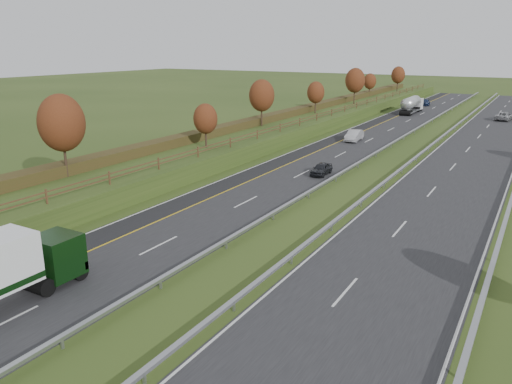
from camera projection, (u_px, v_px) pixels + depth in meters
ground at (382, 167)px, 58.91m from camera, size 400.00×400.00×0.00m
near_carriageway at (334, 152)px, 66.91m from camera, size 10.50×200.00×0.04m
far_carriageway at (465, 167)px, 58.96m from camera, size 10.50×200.00×0.04m
hard_shoulder at (309, 150)px, 68.71m from camera, size 3.00×200.00×0.04m
lane_markings at (381, 157)px, 63.72m from camera, size 26.75×200.00×0.01m
embankment_left at (251, 137)px, 72.89m from camera, size 12.00×200.00×2.00m
hedge_left at (239, 125)px, 73.42m from camera, size 2.20×180.00×1.10m
fence_left at (277, 128)px, 69.90m from camera, size 0.12×189.06×1.20m
median_barrier_near at (376, 152)px, 64.00m from camera, size 0.32×200.00×0.71m
median_barrier_far at (417, 157)px, 61.54m from camera, size 0.32×200.00×0.71m
trees_left at (241, 102)px, 68.41m from camera, size 6.64×164.30×7.66m
road_tanker at (412, 104)px, 105.76m from camera, size 2.40×11.22×3.46m
car_dark_near at (321, 169)px, 55.04m from camera, size 1.70×3.91×1.31m
car_silver_mid at (354, 135)px, 74.70m from camera, size 2.04×5.09×1.65m
car_small_far at (425, 102)px, 119.85m from camera, size 2.52×4.94×1.37m
car_oncoming at (504, 116)px, 95.63m from camera, size 3.27×5.93×1.57m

